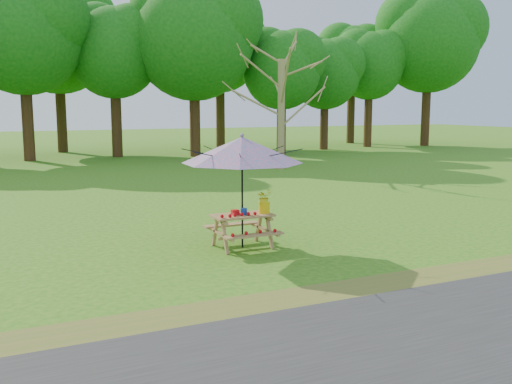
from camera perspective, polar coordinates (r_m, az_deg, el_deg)
name	(u,v)px	position (r m, az deg, el deg)	size (l,w,h in m)	color
ground	(235,255)	(10.87, -2.12, -6.33)	(120.00, 120.00, 0.00)	#2A6C14
road	(411,360)	(6.81, 15.26, -15.93)	(120.00, 4.00, 0.01)	#29292B
drygrass_strip	(310,300)	(8.47, 5.44, -10.70)	(120.00, 1.20, 0.01)	olive
treeline	(67,4)	(32.36, -18.38, 17.42)	(60.00, 12.00, 16.00)	#0F5C13
bare_tree	(282,12)	(25.79, 2.60, 17.52)	(6.78, 6.78, 11.21)	#8D734D
picnic_table	(242,231)	(11.38, -1.37, -3.95)	(1.20, 1.32, 0.67)	#9F7E47
patio_umbrella	(242,150)	(11.14, -1.40, 4.22)	(3.05, 3.05, 2.27)	black
produce_bins	(239,212)	(11.30, -1.71, -1.99)	(0.30, 0.32, 0.13)	red
tomatoes_row	(239,215)	(11.08, -1.71, -2.29)	(0.77, 0.13, 0.07)	red
flower_bucket	(264,200)	(11.42, 0.83, -0.80)	(0.36, 0.33, 0.50)	yellow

